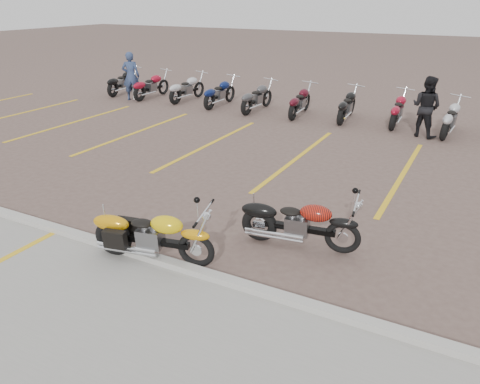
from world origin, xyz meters
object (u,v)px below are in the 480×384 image
at_px(yellow_cruiser, 151,237).
at_px(person_a, 131,76).
at_px(flame_cruiser, 297,224).
at_px(bollard, 135,87).
at_px(person_b, 426,107).

xyz_separation_m(yellow_cruiser, person_a, (-8.60, 9.79, 0.54)).
xyz_separation_m(flame_cruiser, bollard, (-10.47, 8.43, 0.08)).
bearing_deg(person_a, bollard, -123.72).
xyz_separation_m(person_a, person_b, (11.36, -0.10, -0.05)).
height_order(person_a, bollard, person_a).
bearing_deg(person_b, yellow_cruiser, 94.39).
bearing_deg(yellow_cruiser, person_a, 119.71).
xyz_separation_m(yellow_cruiser, person_b, (2.76, 9.69, 0.48)).
xyz_separation_m(flame_cruiser, person_b, (0.87, 8.16, 0.49)).
bearing_deg(person_b, bollard, 18.92).
xyz_separation_m(flame_cruiser, person_a, (-10.49, 8.26, 0.54)).
bearing_deg(bollard, person_b, -1.35).
bearing_deg(yellow_cruiser, person_b, 62.53).
bearing_deg(bollard, yellow_cruiser, -49.23).
relative_size(person_b, bollard, 1.81).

